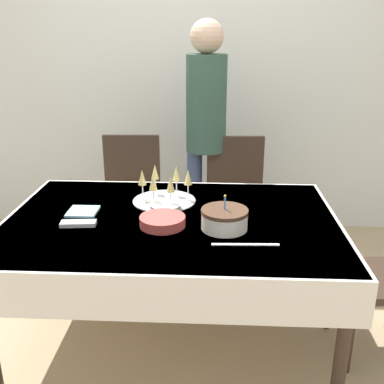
# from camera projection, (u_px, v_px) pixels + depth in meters

# --- Properties ---
(ground_plane) EXTENTS (12.00, 12.00, 0.00)m
(ground_plane) POSITION_uv_depth(u_px,v_px,m) (173.00, 341.00, 2.51)
(ground_plane) COLOR tan
(wall_back) EXTENTS (8.00, 0.05, 2.70)m
(wall_back) POSITION_uv_depth(u_px,v_px,m) (190.00, 69.00, 3.62)
(wall_back) COLOR silver
(wall_back) RESTS_ON ground_plane
(dining_table) EXTENTS (1.67, 1.14, 0.75)m
(dining_table) POSITION_uv_depth(u_px,v_px,m) (172.00, 236.00, 2.29)
(dining_table) COLOR silver
(dining_table) RESTS_ON ground_plane
(dining_chair_far_left) EXTENTS (0.44, 0.44, 0.95)m
(dining_chair_far_left) POSITION_uv_depth(u_px,v_px,m) (131.00, 198.00, 3.19)
(dining_chair_far_left) COLOR #38281E
(dining_chair_far_left) RESTS_ON ground_plane
(dining_chair_far_right) EXTENTS (0.44, 0.44, 0.95)m
(dining_chair_far_right) POSITION_uv_depth(u_px,v_px,m) (235.00, 200.00, 3.16)
(dining_chair_far_right) COLOR #38281E
(dining_chair_far_right) RESTS_ON ground_plane
(birthday_cake) EXTENTS (0.22, 0.22, 0.17)m
(birthday_cake) POSITION_uv_depth(u_px,v_px,m) (224.00, 219.00, 2.12)
(birthday_cake) COLOR silver
(birthday_cake) RESTS_ON dining_table
(champagne_tray) EXTENTS (0.35, 0.35, 0.18)m
(champagne_tray) POSITION_uv_depth(u_px,v_px,m) (164.00, 188.00, 2.46)
(champagne_tray) COLOR silver
(champagne_tray) RESTS_ON dining_table
(plate_stack_main) EXTENTS (0.22, 0.22, 0.05)m
(plate_stack_main) POSITION_uv_depth(u_px,v_px,m) (163.00, 221.00, 2.16)
(plate_stack_main) COLOR #CC4C47
(plate_stack_main) RESTS_ON dining_table
(plate_stack_dessert) EXTENTS (0.17, 0.17, 0.03)m
(plate_stack_dessert) POSITION_uv_depth(u_px,v_px,m) (166.00, 207.00, 2.36)
(plate_stack_dessert) COLOR white
(plate_stack_dessert) RESTS_ON dining_table
(cake_knife) EXTENTS (0.30, 0.03, 0.00)m
(cake_knife) POSITION_uv_depth(u_px,v_px,m) (245.00, 245.00, 1.98)
(cake_knife) COLOR silver
(cake_knife) RESTS_ON dining_table
(fork_pile) EXTENTS (0.17, 0.07, 0.02)m
(fork_pile) POSITION_uv_depth(u_px,v_px,m) (78.00, 224.00, 2.17)
(fork_pile) COLOR silver
(fork_pile) RESTS_ON dining_table
(napkin_pile) EXTENTS (0.15, 0.15, 0.01)m
(napkin_pile) POSITION_uv_depth(u_px,v_px,m) (83.00, 212.00, 2.33)
(napkin_pile) COLOR #8CC6E0
(napkin_pile) RESTS_ON dining_table
(person_standing) EXTENTS (0.28, 0.28, 1.72)m
(person_standing) POSITION_uv_depth(u_px,v_px,m) (206.00, 121.00, 3.14)
(person_standing) COLOR #3F4C72
(person_standing) RESTS_ON ground_plane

